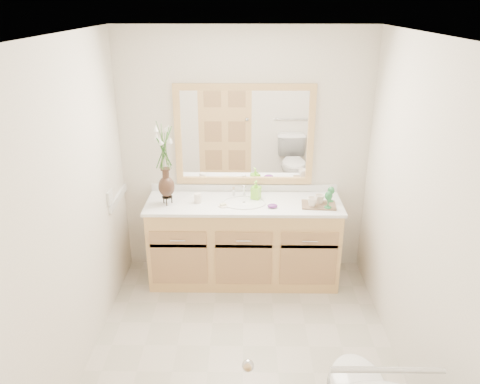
{
  "coord_description": "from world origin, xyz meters",
  "views": [
    {
      "loc": [
        0.01,
        -3.02,
        2.6
      ],
      "look_at": [
        -0.03,
        0.65,
        1.08
      ],
      "focal_mm": 35.0,
      "sensor_mm": 36.0,
      "label": 1
    }
  ],
  "objects_px": {
    "tumbler": "(198,198)",
    "soap_bottle": "(256,191)",
    "tray": "(319,205)",
    "flower_vase": "(164,154)"
  },
  "relations": [
    {
      "from": "tumbler",
      "to": "soap_bottle",
      "type": "relative_size",
      "value": 0.56
    },
    {
      "from": "tumbler",
      "to": "tray",
      "type": "xyz_separation_m",
      "value": [
        1.13,
        -0.07,
        -0.04
      ]
    },
    {
      "from": "soap_bottle",
      "to": "tray",
      "type": "relative_size",
      "value": 0.52
    },
    {
      "from": "soap_bottle",
      "to": "tray",
      "type": "height_order",
      "value": "soap_bottle"
    },
    {
      "from": "tray",
      "to": "soap_bottle",
      "type": "bearing_deg",
      "value": 168.65
    },
    {
      "from": "flower_vase",
      "to": "soap_bottle",
      "type": "distance_m",
      "value": 0.93
    },
    {
      "from": "flower_vase",
      "to": "tray",
      "type": "relative_size",
      "value": 2.34
    },
    {
      "from": "tumbler",
      "to": "soap_bottle",
      "type": "xyz_separation_m",
      "value": [
        0.55,
        0.1,
        0.04
      ]
    },
    {
      "from": "tumbler",
      "to": "tray",
      "type": "distance_m",
      "value": 1.13
    },
    {
      "from": "tray",
      "to": "flower_vase",
      "type": "bearing_deg",
      "value": -176.67
    }
  ]
}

